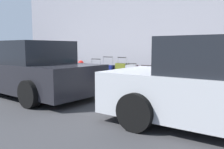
{
  "coord_description": "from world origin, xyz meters",
  "views": [
    {
      "loc": [
        -4.38,
        5.61,
        1.37
      ],
      "look_at": [
        -0.86,
        0.7,
        0.68
      ],
      "focal_mm": 38.38,
      "sensor_mm": 36.0,
      "label": 1
    }
  ],
  "objects_px": {
    "bollard_post": "(67,69)",
    "parked_car_charcoal_1": "(29,70)",
    "suitcase_teal_5": "(160,77)",
    "suitcase_olive_8": "(122,75)",
    "suitcase_silver_7": "(132,76)",
    "fire_hydrant": "(81,71)",
    "suitcase_black_10": "(96,76)",
    "suitcase_maroon_4": "(177,83)",
    "suitcase_red_6": "(147,78)",
    "suitcase_navy_9": "(108,75)",
    "suitcase_black_3": "(193,81)",
    "suitcase_navy_2": "(214,84)"
  },
  "relations": [
    {
      "from": "bollard_post",
      "to": "suitcase_olive_8",
      "type": "bearing_deg",
      "value": -174.87
    },
    {
      "from": "suitcase_black_3",
      "to": "suitcase_navy_9",
      "type": "bearing_deg",
      "value": 0.88
    },
    {
      "from": "suitcase_olive_8",
      "to": "suitcase_maroon_4",
      "type": "bearing_deg",
      "value": 179.07
    },
    {
      "from": "suitcase_olive_8",
      "to": "fire_hydrant",
      "type": "xyz_separation_m",
      "value": [
        1.73,
        0.06,
        0.03
      ]
    },
    {
      "from": "suitcase_maroon_4",
      "to": "suitcase_red_6",
      "type": "xyz_separation_m",
      "value": [
        0.93,
        -0.02,
        0.07
      ]
    },
    {
      "from": "suitcase_navy_2",
      "to": "suitcase_black_3",
      "type": "bearing_deg",
      "value": 6.59
    },
    {
      "from": "suitcase_olive_8",
      "to": "suitcase_black_10",
      "type": "height_order",
      "value": "suitcase_olive_8"
    },
    {
      "from": "suitcase_silver_7",
      "to": "parked_car_charcoal_1",
      "type": "relative_size",
      "value": 0.17
    },
    {
      "from": "suitcase_navy_2",
      "to": "parked_car_charcoal_1",
      "type": "distance_m",
      "value": 5.09
    },
    {
      "from": "fire_hydrant",
      "to": "bollard_post",
      "type": "height_order",
      "value": "bollard_post"
    },
    {
      "from": "suitcase_maroon_4",
      "to": "suitcase_silver_7",
      "type": "distance_m",
      "value": 1.39
    },
    {
      "from": "suitcase_teal_5",
      "to": "suitcase_silver_7",
      "type": "bearing_deg",
      "value": -1.05
    },
    {
      "from": "suitcase_maroon_4",
      "to": "suitcase_red_6",
      "type": "bearing_deg",
      "value": -1.36
    },
    {
      "from": "suitcase_olive_8",
      "to": "parked_car_charcoal_1",
      "type": "distance_m",
      "value": 2.83
    },
    {
      "from": "suitcase_maroon_4",
      "to": "suitcase_navy_9",
      "type": "xyz_separation_m",
      "value": [
        2.31,
        0.06,
        0.07
      ]
    },
    {
      "from": "suitcase_teal_5",
      "to": "suitcase_olive_8",
      "type": "distance_m",
      "value": 1.39
    },
    {
      "from": "suitcase_maroon_4",
      "to": "suitcase_teal_5",
      "type": "relative_size",
      "value": 0.56
    },
    {
      "from": "suitcase_red_6",
      "to": "suitcase_silver_7",
      "type": "relative_size",
      "value": 0.94
    },
    {
      "from": "suitcase_navy_2",
      "to": "parked_car_charcoal_1",
      "type": "relative_size",
      "value": 0.19
    },
    {
      "from": "fire_hydrant",
      "to": "parked_car_charcoal_1",
      "type": "relative_size",
      "value": 0.17
    },
    {
      "from": "suitcase_navy_9",
      "to": "parked_car_charcoal_1",
      "type": "relative_size",
      "value": 0.2
    },
    {
      "from": "suitcase_silver_7",
      "to": "parked_car_charcoal_1",
      "type": "xyz_separation_m",
      "value": [
        2.24,
        2.08,
        0.24
      ]
    },
    {
      "from": "suitcase_maroon_4",
      "to": "suitcase_teal_5",
      "type": "xyz_separation_m",
      "value": [
        0.44,
        0.08,
        0.12
      ]
    },
    {
      "from": "suitcase_teal_5",
      "to": "suitcase_red_6",
      "type": "height_order",
      "value": "suitcase_teal_5"
    },
    {
      "from": "suitcase_silver_7",
      "to": "suitcase_navy_9",
      "type": "height_order",
      "value": "suitcase_navy_9"
    },
    {
      "from": "suitcase_red_6",
      "to": "suitcase_olive_8",
      "type": "xyz_separation_m",
      "value": [
        0.89,
        -0.01,
        0.04
      ]
    },
    {
      "from": "suitcase_navy_2",
      "to": "bollard_post",
      "type": "distance_m",
      "value": 5.09
    },
    {
      "from": "suitcase_red_6",
      "to": "suitcase_black_10",
      "type": "height_order",
      "value": "suitcase_black_10"
    },
    {
      "from": "suitcase_black_3",
      "to": "suitcase_silver_7",
      "type": "distance_m",
      "value": 1.85
    },
    {
      "from": "suitcase_navy_9",
      "to": "suitcase_teal_5",
      "type": "bearing_deg",
      "value": 179.5
    },
    {
      "from": "fire_hydrant",
      "to": "suitcase_black_10",
      "type": "bearing_deg",
      "value": 176.14
    },
    {
      "from": "suitcase_black_10",
      "to": "fire_hydrant",
      "type": "relative_size",
      "value": 1.12
    },
    {
      "from": "suitcase_black_3",
      "to": "suitcase_navy_9",
      "type": "height_order",
      "value": "suitcase_black_3"
    },
    {
      "from": "bollard_post",
      "to": "parked_car_charcoal_1",
      "type": "height_order",
      "value": "parked_car_charcoal_1"
    },
    {
      "from": "suitcase_black_3",
      "to": "bollard_post",
      "type": "distance_m",
      "value": 4.58
    },
    {
      "from": "suitcase_black_3",
      "to": "parked_car_charcoal_1",
      "type": "bearing_deg",
      "value": 27.39
    },
    {
      "from": "suitcase_black_3",
      "to": "suitcase_teal_5",
      "type": "relative_size",
      "value": 0.96
    },
    {
      "from": "suitcase_teal_5",
      "to": "bollard_post",
      "type": "distance_m",
      "value": 3.68
    },
    {
      "from": "suitcase_teal_5",
      "to": "suitcase_black_10",
      "type": "xyz_separation_m",
      "value": [
        2.37,
        -0.0,
        -0.12
      ]
    },
    {
      "from": "suitcase_olive_8",
      "to": "suitcase_navy_9",
      "type": "height_order",
      "value": "suitcase_navy_9"
    },
    {
      "from": "suitcase_black_10",
      "to": "fire_hydrant",
      "type": "xyz_separation_m",
      "value": [
        0.75,
        -0.05,
        0.13
      ]
    },
    {
      "from": "suitcase_teal_5",
      "to": "suitcase_olive_8",
      "type": "relative_size",
      "value": 1.11
    },
    {
      "from": "suitcase_black_3",
      "to": "suitcase_red_6",
      "type": "xyz_separation_m",
      "value": [
        1.39,
        -0.04,
        -0.01
      ]
    },
    {
      "from": "suitcase_silver_7",
      "to": "fire_hydrant",
      "type": "bearing_deg",
      "value": -0.99
    },
    {
      "from": "suitcase_teal_5",
      "to": "parked_car_charcoal_1",
      "type": "bearing_deg",
      "value": 32.87
    },
    {
      "from": "suitcase_red_6",
      "to": "suitcase_silver_7",
      "type": "xyz_separation_m",
      "value": [
        0.46,
        0.09,
        0.02
      ]
    },
    {
      "from": "suitcase_navy_2",
      "to": "suitcase_silver_7",
      "type": "height_order",
      "value": "suitcase_navy_2"
    },
    {
      "from": "suitcase_black_10",
      "to": "fire_hydrant",
      "type": "bearing_deg",
      "value": -3.86
    },
    {
      "from": "fire_hydrant",
      "to": "parked_car_charcoal_1",
      "type": "height_order",
      "value": "parked_car_charcoal_1"
    },
    {
      "from": "suitcase_teal_5",
      "to": "suitcase_red_6",
      "type": "xyz_separation_m",
      "value": [
        0.49,
        -0.1,
        -0.06
      ]
    }
  ]
}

